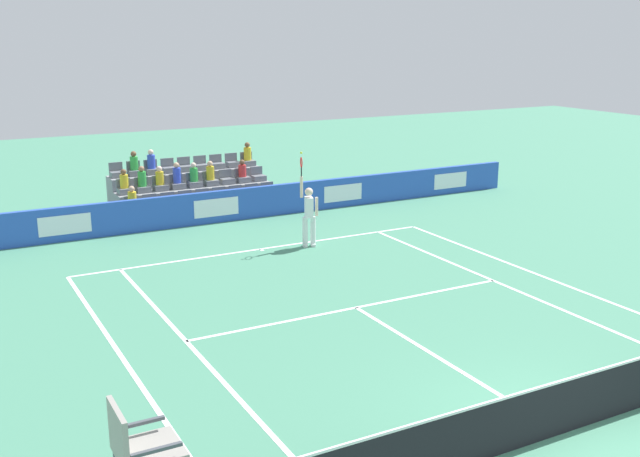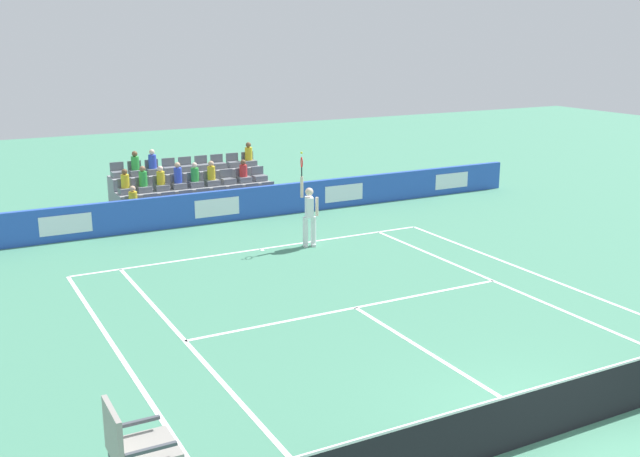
% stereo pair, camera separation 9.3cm
% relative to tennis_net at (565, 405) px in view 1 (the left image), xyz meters
% --- Properties ---
extents(ground_plane, '(80.00, 80.00, 0.00)m').
position_rel_tennis_net_xyz_m(ground_plane, '(0.00, 0.00, -0.49)').
color(ground_plane, '#47896B').
extents(line_baseline, '(10.97, 0.10, 0.01)m').
position_rel_tennis_net_xyz_m(line_baseline, '(0.00, -11.89, -0.49)').
color(line_baseline, white).
rests_on(line_baseline, ground).
extents(line_service, '(8.23, 0.10, 0.01)m').
position_rel_tennis_net_xyz_m(line_service, '(0.00, -6.40, -0.49)').
color(line_service, white).
rests_on(line_service, ground).
extents(line_centre_service, '(0.10, 6.40, 0.01)m').
position_rel_tennis_net_xyz_m(line_centre_service, '(0.00, -3.20, -0.49)').
color(line_centre_service, white).
rests_on(line_centre_service, ground).
extents(line_singles_sideline_left, '(0.10, 11.89, 0.01)m').
position_rel_tennis_net_xyz_m(line_singles_sideline_left, '(4.12, -5.95, -0.49)').
color(line_singles_sideline_left, white).
rests_on(line_singles_sideline_left, ground).
extents(line_singles_sideline_right, '(0.10, 11.89, 0.01)m').
position_rel_tennis_net_xyz_m(line_singles_sideline_right, '(-4.12, -5.95, -0.49)').
color(line_singles_sideline_right, white).
rests_on(line_singles_sideline_right, ground).
extents(line_doubles_sideline_left, '(0.10, 11.89, 0.01)m').
position_rel_tennis_net_xyz_m(line_doubles_sideline_left, '(5.49, -5.95, -0.49)').
color(line_doubles_sideline_left, white).
rests_on(line_doubles_sideline_left, ground).
extents(line_doubles_sideline_right, '(0.10, 11.89, 0.01)m').
position_rel_tennis_net_xyz_m(line_doubles_sideline_right, '(-5.49, -5.95, -0.49)').
color(line_doubles_sideline_right, white).
rests_on(line_doubles_sideline_right, ground).
extents(line_centre_mark, '(0.10, 0.20, 0.01)m').
position_rel_tennis_net_xyz_m(line_centre_mark, '(0.00, -11.79, -0.49)').
color(line_centre_mark, white).
rests_on(line_centre_mark, ground).
extents(sponsor_barrier, '(24.39, 0.22, 1.06)m').
position_rel_tennis_net_xyz_m(sponsor_barrier, '(0.00, -15.55, 0.04)').
color(sponsor_barrier, blue).
rests_on(sponsor_barrier, ground).
extents(tennis_net, '(11.97, 0.10, 1.07)m').
position_rel_tennis_net_xyz_m(tennis_net, '(0.00, 0.00, 0.00)').
color(tennis_net, '#33383D').
rests_on(tennis_net, ground).
extents(tennis_player, '(0.51, 0.43, 2.85)m').
position_rel_tennis_net_xyz_m(tennis_player, '(-1.41, -11.49, 0.50)').
color(tennis_player, white).
rests_on(tennis_player, ground).
extents(stadium_stand, '(5.58, 2.85, 2.15)m').
position_rel_tennis_net_xyz_m(stadium_stand, '(0.02, -17.87, 0.07)').
color(stadium_stand, gray).
rests_on(stadium_stand, ground).
extents(loose_tennis_ball, '(0.07, 0.07, 0.07)m').
position_rel_tennis_net_xyz_m(loose_tennis_ball, '(0.24, -1.25, -0.46)').
color(loose_tennis_ball, '#D1E533').
rests_on(loose_tennis_ball, ground).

